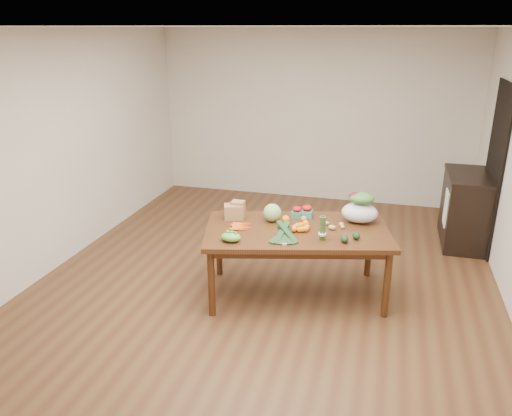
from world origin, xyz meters
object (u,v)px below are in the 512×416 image
(salad_bag, at_px, (360,209))
(mandarin_cluster, at_px, (301,227))
(cabbage, at_px, (272,213))
(kale_bunch, at_px, (284,233))
(asparagus_bundle, at_px, (323,228))
(cabinet, at_px, (464,209))
(paper_bag, at_px, (234,210))
(dining_table, at_px, (296,262))

(salad_bag, bearing_deg, mandarin_cluster, -143.57)
(cabbage, xyz_separation_m, salad_bag, (0.90, 0.22, 0.05))
(kale_bunch, xyz_separation_m, salad_bag, (0.66, 0.70, 0.07))
(asparagus_bundle, bearing_deg, kale_bunch, -175.04)
(cabinet, relative_size, paper_bag, 3.80)
(asparagus_bundle, distance_m, salad_bag, 0.65)
(cabinet, xyz_separation_m, kale_bunch, (-1.92, -2.25, 0.36))
(cabbage, height_order, asparagus_bundle, asparagus_bundle)
(kale_bunch, bearing_deg, cabbage, 101.43)
(mandarin_cluster, xyz_separation_m, asparagus_bundle, (0.24, -0.17, 0.08))
(cabinet, bearing_deg, paper_bag, -144.92)
(dining_table, xyz_separation_m, cabbage, (-0.30, 0.14, 0.47))
(cabinet, distance_m, asparagus_bundle, 2.68)
(cabbage, bearing_deg, cabinet, 39.44)
(cabinet, height_order, paper_bag, same)
(cabinet, xyz_separation_m, salad_bag, (-1.26, -1.56, 0.43))
(mandarin_cluster, distance_m, kale_bunch, 0.31)
(dining_table, bearing_deg, cabbage, 140.15)
(paper_bag, distance_m, cabbage, 0.42)
(mandarin_cluster, distance_m, salad_bag, 0.69)
(dining_table, height_order, mandarin_cluster, mandarin_cluster)
(cabinet, height_order, salad_bag, salad_bag)
(paper_bag, xyz_separation_m, salad_bag, (1.31, 0.25, 0.05))
(cabbage, distance_m, mandarin_cluster, 0.40)
(cabbage, distance_m, asparagus_bundle, 0.69)
(cabinet, height_order, kale_bunch, cabinet)
(cabbage, bearing_deg, dining_table, -25.52)
(mandarin_cluster, relative_size, asparagus_bundle, 0.72)
(paper_bag, height_order, cabbage, cabbage)
(asparagus_bundle, height_order, salad_bag, salad_bag)
(cabinet, relative_size, salad_bag, 2.69)
(cabbage, relative_size, mandarin_cluster, 1.06)
(cabbage, distance_m, kale_bunch, 0.54)
(cabinet, xyz_separation_m, cabbage, (-2.15, -1.77, 0.38))
(mandarin_cluster, height_order, asparagus_bundle, asparagus_bundle)
(paper_bag, xyz_separation_m, kale_bunch, (0.65, -0.45, -0.01))
(kale_bunch, bearing_deg, paper_bag, 131.12)
(kale_bunch, height_order, asparagus_bundle, asparagus_bundle)
(dining_table, distance_m, kale_bunch, 0.57)
(dining_table, distance_m, asparagus_bundle, 0.62)
(cabbage, height_order, salad_bag, salad_bag)
(cabbage, height_order, mandarin_cluster, cabbage)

